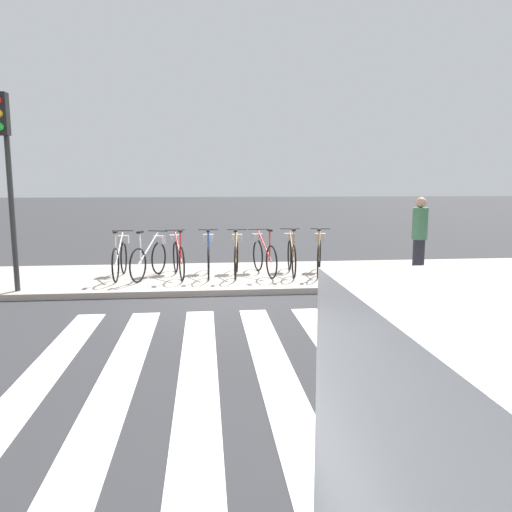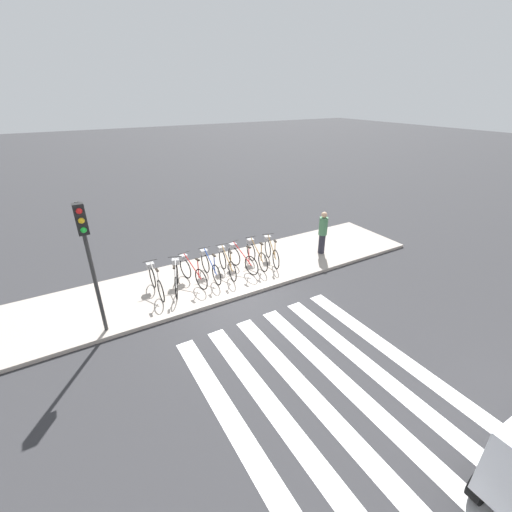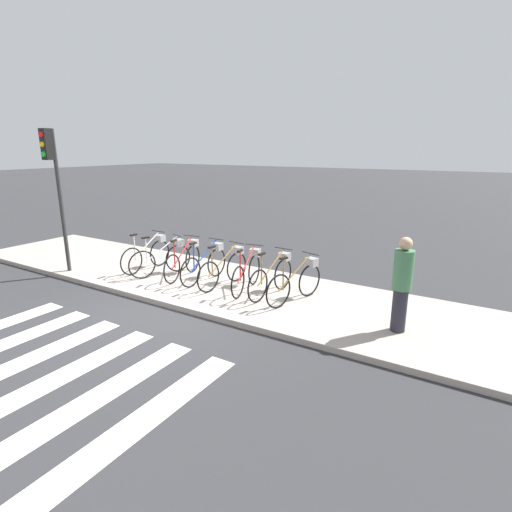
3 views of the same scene
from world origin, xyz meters
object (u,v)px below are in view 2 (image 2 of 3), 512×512
Objects in this scene: parked_bicycle_5 at (241,258)px; parked_bicycle_7 at (271,251)px; parked_bicycle_3 at (210,265)px; parked_bicycle_2 at (192,270)px; pedestrian at (323,232)px; parked_bicycle_1 at (176,276)px; parked_bicycle_6 at (256,253)px; parked_bicycle_0 at (155,280)px; parked_bicycle_4 at (226,262)px; traffic_light at (87,244)px.

parked_bicycle_5 is 1.01× the size of parked_bicycle_7.
parked_bicycle_3 is 1.23m from parked_bicycle_5.
parked_bicycle_3 is (0.68, 0.03, 0.00)m from parked_bicycle_2.
pedestrian is (3.48, -0.41, 0.46)m from parked_bicycle_5.
parked_bicycle_6 is (3.15, 0.19, 0.00)m from parked_bicycle_1.
parked_bicycle_3 is at bearing 7.87° from parked_bicycle_1.
parked_bicycle_0 is 1.00× the size of pedestrian.
parked_bicycle_1 is at bearing 177.57° from pedestrian.
parked_bicycle_6 is 0.64m from parked_bicycle_7.
parked_bicycle_2 is at bearing 175.78° from pedestrian.
traffic_light reaches higher than parked_bicycle_4.
parked_bicycle_3 is at bearing 179.17° from parked_bicycle_5.
traffic_light is at bearing -143.04° from parked_bicycle_0.
parked_bicycle_3 is at bearing 20.69° from traffic_light.
parked_bicycle_6 is (2.56, 0.05, 0.00)m from parked_bicycle_2.
pedestrian reaches higher than parked_bicycle_6.
parked_bicycle_4 is 1.00× the size of parked_bicycle_6.
parked_bicycle_1 is at bearing -176.41° from parked_bicycle_5.
parked_bicycle_0 is at bearing 176.90° from pedestrian.
parked_bicycle_1 is 0.95× the size of parked_bicycle_3.
pedestrian reaches higher than parked_bicycle_5.
parked_bicycle_5 is at bearing 173.28° from pedestrian.
parked_bicycle_3 is at bearing 2.57° from parked_bicycle_2.
parked_bicycle_7 is 2.27m from pedestrian.
parked_bicycle_5 is 0.99× the size of parked_bicycle_6.
parked_bicycle_3 is 1.01× the size of parked_bicycle_5.
traffic_light is (-2.42, -1.22, 2.17)m from parked_bicycle_1.
parked_bicycle_4 is 1.01× the size of parked_bicycle_5.
pedestrian is (2.83, -0.44, 0.46)m from parked_bicycle_6.
pedestrian is at bearing -9.64° from parked_bicycle_7.
parked_bicycle_4 is 5.00m from traffic_light.
parked_bicycle_3 is 4.76m from pedestrian.
parked_bicycle_0 is 0.67m from parked_bicycle_1.
parked_bicycle_0 is 1.06× the size of parked_bicycle_1.
parked_bicycle_7 is at bearing 170.36° from pedestrian.
parked_bicycle_1 is at bearing -9.12° from parked_bicycle_0.
parked_bicycle_7 is at bearing -1.65° from parked_bicycle_5.
pedestrian is at bearing -8.92° from parked_bicycle_6.
parked_bicycle_2 is 1.00× the size of parked_bicycle_5.
parked_bicycle_4 is 1.26m from parked_bicycle_6.
parked_bicycle_2 and parked_bicycle_5 have the same top height.
parked_bicycle_3 is at bearing -179.51° from parked_bicycle_6.
parked_bicycle_3 is at bearing 2.03° from parked_bicycle_0.
pedestrian is (6.64, -0.36, 0.46)m from parked_bicycle_0.
parked_bicycle_0 and parked_bicycle_5 have the same top height.
parked_bicycle_6 is 6.14m from traffic_light.
traffic_light is at bearing -155.63° from parked_bicycle_2.
traffic_light reaches higher than parked_bicycle_7.
parked_bicycle_1 and parked_bicycle_5 have the same top height.
parked_bicycle_0 and parked_bicycle_6 have the same top height.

